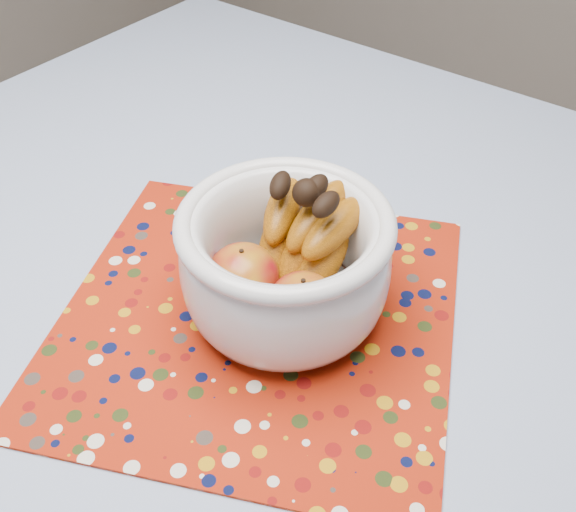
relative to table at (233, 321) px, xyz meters
The scene contains 4 objects.
table is the anchor object (origin of this frame).
tablecloth 0.08m from the table, ahead, with size 1.32×1.32×0.01m, color #617AA3.
placemat 0.12m from the table, 25.57° to the right, with size 0.45×0.45×0.00m, color maroon.
fruit_bowl 0.20m from the table, ahead, with size 0.23×0.23×0.17m.
Camera 1 is at (0.43, -0.44, 1.34)m, focal length 42.00 mm.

